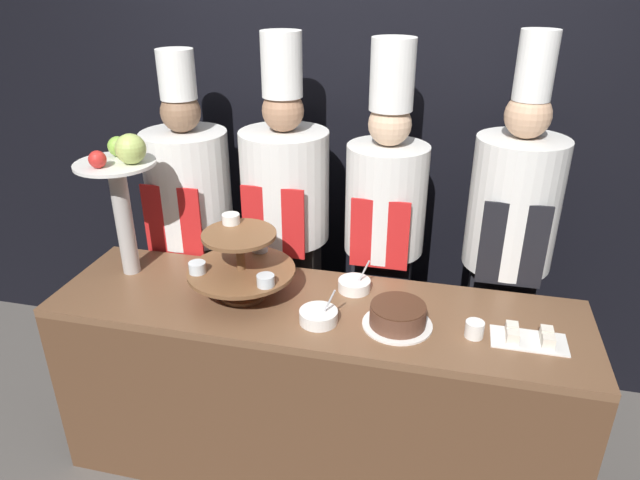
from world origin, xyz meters
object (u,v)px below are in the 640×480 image
cake_round (398,316)px  cake_square_tray (529,337)px  tiered_stand (241,263)px  fruit_pedestal (122,181)px  chef_right (508,239)px  serving_bowl_near (319,316)px  cup_white (474,329)px  chef_center_left (286,220)px  serving_bowl_far (354,285)px  chef_center_right (384,229)px  chef_left (192,218)px

cake_round → cake_square_tray: bearing=1.1°
tiered_stand → fruit_pedestal: bearing=171.6°
fruit_pedestal → chef_right: size_ratio=0.34×
fruit_pedestal → chef_right: bearing=14.6°
tiered_stand → chef_right: chef_right is taller
cake_square_tray → serving_bowl_near: bearing=-175.9°
cake_square_tray → serving_bowl_near: serving_bowl_near is taller
tiered_stand → cup_white: size_ratio=6.35×
tiered_stand → cup_white: 0.96m
cake_round → chef_right: (0.43, 0.58, 0.10)m
cup_white → chef_center_left: bearing=147.0°
cake_square_tray → chef_center_left: (-1.10, 0.57, 0.12)m
cup_white → chef_right: bearing=76.7°
cake_square_tray → serving_bowl_far: serving_bowl_far is taller
cup_white → chef_center_left: (-0.91, 0.59, 0.10)m
chef_center_right → chef_right: bearing=-0.0°
tiered_stand → fruit_pedestal: 0.62m
cake_round → cake_square_tray: (0.49, 0.01, -0.03)m
cake_round → chef_center_right: 0.61m
fruit_pedestal → cup_white: fruit_pedestal is taller
chef_center_left → chef_right: size_ratio=0.99×
chef_left → chef_center_left: chef_center_left is taller
fruit_pedestal → cake_square_tray: 1.75m
cake_round → chef_center_left: chef_center_left is taller
serving_bowl_near → chef_left: chef_left is taller
chef_center_left → cup_white: bearing=-33.0°
serving_bowl_near → chef_right: bearing=40.8°
cake_square_tray → chef_center_left: bearing=152.6°
cake_square_tray → chef_center_right: size_ratio=0.15×
tiered_stand → chef_center_left: bearing=85.0°
serving_bowl_far → chef_center_left: bearing=138.8°
serving_bowl_near → chef_left: (-0.82, 0.63, 0.07)m
chef_center_right → chef_center_left: bearing=-180.0°
serving_bowl_near → serving_bowl_far: bearing=71.3°
chef_left → chef_center_right: chef_center_right is taller
serving_bowl_near → chef_center_right: chef_center_right is taller
cup_white → chef_center_left: size_ratio=0.04×
cup_white → cake_square_tray: size_ratio=0.26×
chef_left → tiered_stand: bearing=-47.7°
fruit_pedestal → serving_bowl_near: size_ratio=4.22×
cake_round → chef_left: size_ratio=0.15×
chef_left → chef_center_right: size_ratio=0.96×
fruit_pedestal → serving_bowl_far: bearing=3.9°
cup_white → cake_square_tray: cup_white is taller
serving_bowl_near → serving_bowl_far: 0.29m
serving_bowl_near → chef_right: size_ratio=0.08×
cake_square_tray → chef_center_left: size_ratio=0.15×
fruit_pedestal → chef_center_left: 0.79m
fruit_pedestal → cake_round: (1.21, -0.16, -0.39)m
chef_center_right → fruit_pedestal: bearing=-158.4°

